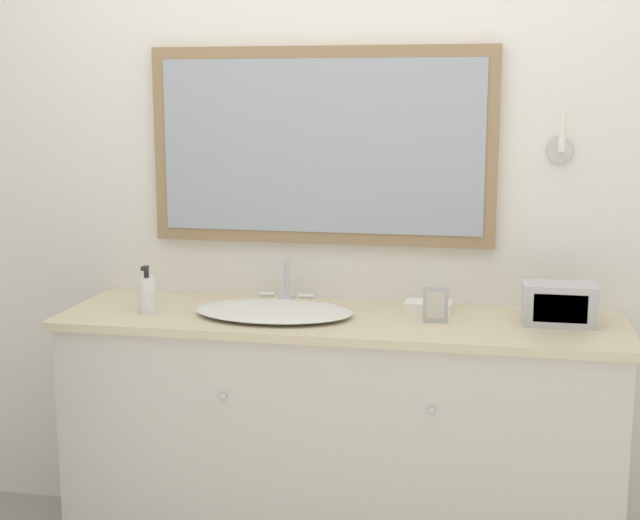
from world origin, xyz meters
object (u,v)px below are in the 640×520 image
object	(u,v)px
soap_bottle	(147,294)
appliance_box	(559,304)
picture_frame	(436,305)
sink_basin	(274,310)

from	to	relation	value
soap_bottle	appliance_box	size ratio (longest dim) A/B	0.70
picture_frame	sink_basin	bearing A→B (deg)	-179.83
sink_basin	picture_frame	distance (m)	0.57
sink_basin	soap_bottle	distance (m)	0.46
sink_basin	picture_frame	size ratio (longest dim) A/B	4.44
appliance_box	sink_basin	bearing A→B (deg)	-176.29
appliance_box	picture_frame	xyz separation A→B (m)	(-0.41, -0.06, -0.01)
soap_bottle	appliance_box	distance (m)	1.43
appliance_box	picture_frame	distance (m)	0.41
sink_basin	appliance_box	bearing A→B (deg)	3.71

